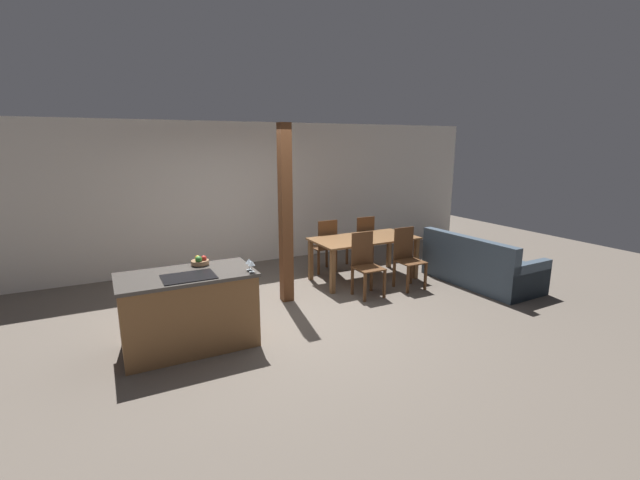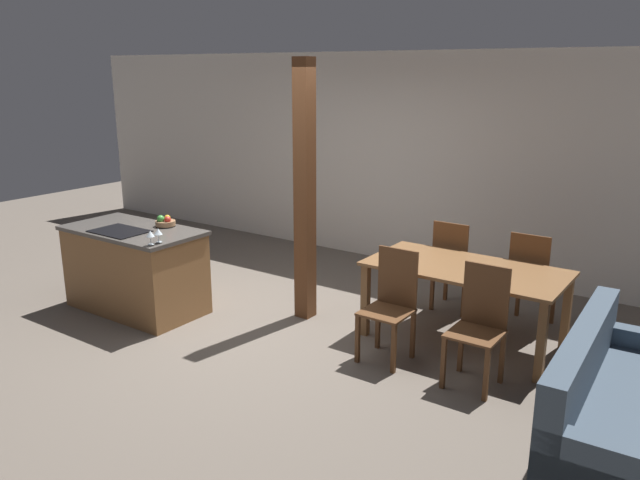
{
  "view_description": "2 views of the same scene",
  "coord_description": "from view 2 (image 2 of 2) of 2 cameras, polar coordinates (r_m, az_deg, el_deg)",
  "views": [
    {
      "loc": [
        -2.15,
        -5.13,
        2.32
      ],
      "look_at": [
        0.6,
        0.2,
        0.95
      ],
      "focal_mm": 24.0,
      "sensor_mm": 36.0,
      "label": 1
    },
    {
      "loc": [
        3.79,
        -4.36,
        2.48
      ],
      "look_at": [
        0.6,
        0.2,
        0.95
      ],
      "focal_mm": 35.0,
      "sensor_mm": 36.0,
      "label": 2
    }
  ],
  "objects": [
    {
      "name": "ground_plane",
      "position": [
        6.29,
        -5.59,
        -7.94
      ],
      "size": [
        16.0,
        16.0,
        0.0
      ],
      "primitive_type": "plane",
      "color": "#665B51"
    },
    {
      "name": "wall_back",
      "position": [
        8.18,
        7.04,
        7.32
      ],
      "size": [
        11.2,
        0.08,
        2.7
      ],
      "color": "silver",
      "rests_on": "ground_plane"
    },
    {
      "name": "kitchen_island",
      "position": [
        6.85,
        -16.52,
        -2.56
      ],
      "size": [
        1.49,
        0.79,
        0.9
      ],
      "color": "olive",
      "rests_on": "ground_plane"
    },
    {
      "name": "fruit_bowl",
      "position": [
        6.72,
        -13.98,
        1.64
      ],
      "size": [
        0.21,
        0.21,
        0.11
      ],
      "color": "#99704C",
      "rests_on": "kitchen_island"
    },
    {
      "name": "wine_glass_near",
      "position": [
        6.01,
        -15.25,
        0.52
      ],
      "size": [
        0.08,
        0.08,
        0.13
      ],
      "color": "silver",
      "rests_on": "kitchen_island"
    },
    {
      "name": "wine_glass_middle",
      "position": [
        6.07,
        -14.58,
        0.71
      ],
      "size": [
        0.08,
        0.08,
        0.13
      ],
      "color": "silver",
      "rests_on": "kitchen_island"
    },
    {
      "name": "dining_table",
      "position": [
        5.87,
        13.14,
        -3.3
      ],
      "size": [
        1.78,
        0.91,
        0.74
      ],
      "color": "brown",
      "rests_on": "ground_plane"
    },
    {
      "name": "dining_chair_near_left",
      "position": [
        5.5,
        6.49,
        -5.77
      ],
      "size": [
        0.4,
        0.4,
        0.98
      ],
      "color": "brown",
      "rests_on": "ground_plane"
    },
    {
      "name": "dining_chair_near_right",
      "position": [
        5.2,
        14.34,
        -7.46
      ],
      "size": [
        0.4,
        0.4,
        0.98
      ],
      "color": "brown",
      "rests_on": "ground_plane"
    },
    {
      "name": "dining_chair_far_left",
      "position": [
        6.65,
        12.07,
        -2.23
      ],
      "size": [
        0.4,
        0.4,
        0.98
      ],
      "rotation": [
        0.0,
        0.0,
        3.14
      ],
      "color": "brown",
      "rests_on": "ground_plane"
    },
    {
      "name": "dining_chair_far_right",
      "position": [
        6.41,
        18.68,
        -3.41
      ],
      "size": [
        0.4,
        0.4,
        0.98
      ],
      "rotation": [
        0.0,
        0.0,
        3.14
      ],
      "color": "brown",
      "rests_on": "ground_plane"
    },
    {
      "name": "couch",
      "position": [
        4.69,
        26.44,
        -14.44
      ],
      "size": [
        0.98,
        1.9,
        0.84
      ],
      "rotation": [
        0.0,
        0.0,
        1.61
      ],
      "color": "#3D4C5B",
      "rests_on": "ground_plane"
    },
    {
      "name": "timber_post",
      "position": [
        6.17,
        -1.4,
        4.3
      ],
      "size": [
        0.16,
        0.16,
        2.59
      ],
      "color": "brown",
      "rests_on": "ground_plane"
    }
  ]
}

